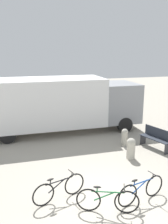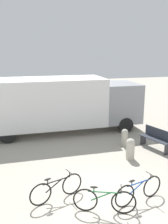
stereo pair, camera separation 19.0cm
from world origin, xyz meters
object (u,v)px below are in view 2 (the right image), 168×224
at_px(delivery_truck, 59,102).
at_px(bollard_far_bench, 125,137).
at_px(bicycle_middle, 104,200).
at_px(bicycle_near, 57,188).
at_px(park_bench, 156,138).
at_px(bollard_near_bench, 130,148).
at_px(bicycle_far, 139,190).

xyz_separation_m(delivery_truck, bollard_far_bench, (2.57, -2.95, -1.17)).
bearing_deg(bicycle_middle, delivery_truck, 111.60).
relative_size(bicycle_near, bicycle_middle, 1.02).
relative_size(park_bench, bicycle_near, 0.94).
bearing_deg(bicycle_near, bollard_far_bench, 24.33).
height_order(bicycle_middle, bollard_near_bench, bollard_near_bench).
bearing_deg(bicycle_middle, bollard_far_bench, 81.29).
xyz_separation_m(bicycle_near, bollard_near_bench, (3.38, 2.05, 0.11)).
height_order(bicycle_far, bollard_near_bench, bollard_near_bench).
bearing_deg(delivery_truck, bollard_near_bench, -62.91).
xyz_separation_m(park_bench, bollard_near_bench, (-1.58, -0.65, -0.03)).
xyz_separation_m(bicycle_near, bicycle_middle, (1.15, -0.95, 0.00)).
xyz_separation_m(delivery_truck, bicycle_far, (1.10, -7.16, -1.24)).
distance_m(bicycle_near, bollard_far_bench, 5.11).
relative_size(bicycle_near, bollard_far_bench, 2.06).
bearing_deg(park_bench, bicycle_near, 101.99).
bearing_deg(bicycle_far, bollard_near_bench, 54.63).
bearing_deg(bollard_near_bench, bicycle_far, -111.01).
height_order(delivery_truck, bicycle_near, delivery_truck).
distance_m(delivery_truck, bicycle_middle, 7.47).
relative_size(bicycle_middle, bicycle_far, 0.96).
relative_size(park_bench, bollard_far_bench, 1.95).
height_order(bicycle_near, bollard_near_bench, bollard_near_bench).
height_order(park_bench, bicycle_far, park_bench).
distance_m(bicycle_near, bicycle_middle, 1.49).
xyz_separation_m(bicycle_middle, bicycle_far, (1.15, 0.20, 0.00)).
height_order(delivery_truck, bicycle_far, delivery_truck).
bearing_deg(park_bench, bollard_far_bench, 41.31).
bearing_deg(bollard_far_bench, park_bench, -32.08).
xyz_separation_m(bicycle_middle, bollard_far_bench, (2.61, 4.41, 0.07)).
bearing_deg(delivery_truck, bicycle_near, -100.08).
xyz_separation_m(park_bench, bollard_far_bench, (-1.20, 0.75, -0.07)).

